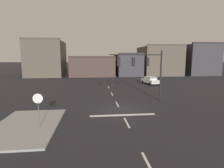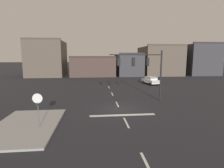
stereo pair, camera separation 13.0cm
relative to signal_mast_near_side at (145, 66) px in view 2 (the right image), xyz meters
The scene contains 8 objects.
ground_plane 6.44m from the signal_mast_near_side, 139.55° to the right, with size 400.00×400.00×0.00m, color #232328.
sidewalk_near_corner 14.42m from the signal_mast_near_side, 149.24° to the right, with size 5.00×8.00×0.15m, color gray.
stop_bar_paint 7.59m from the signal_mast_near_side, 125.23° to the right, with size 6.40×0.50×0.01m, color silver.
lane_centreline 5.78m from the signal_mast_near_side, 163.89° to the right, with size 0.16×26.40×0.01m.
signal_mast_near_side is the anchor object (origin of this frame).
stop_sign 13.25m from the signal_mast_near_side, 144.30° to the right, with size 0.76×0.64×2.83m.
car_lot_nearside 15.22m from the signal_mast_near_side, 68.71° to the left, with size 2.69×4.68×1.61m.
building_row 33.43m from the signal_mast_near_side, 84.37° to the left, with size 57.45×13.90×10.69m.
Camera 2 is at (-2.66, -18.13, 5.55)m, focal length 28.00 mm.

